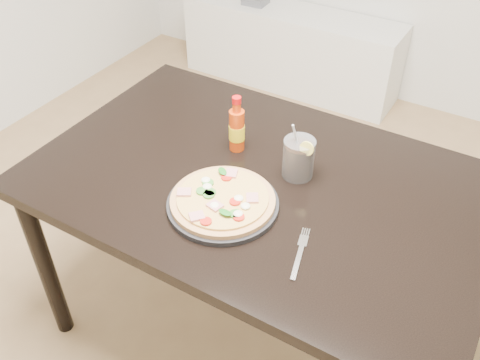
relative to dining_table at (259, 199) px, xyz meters
The scene contains 7 objects.
dining_table is the anchor object (origin of this frame).
plate 0.19m from the dining_table, 100.59° to the right, with size 0.32×0.32×0.02m, color black.
pizza 0.20m from the dining_table, 100.60° to the right, with size 0.30×0.30×0.03m.
hot_sauce_bottle 0.23m from the dining_table, 145.56° to the left, with size 0.06×0.06×0.19m.
cola_cup 0.19m from the dining_table, 40.97° to the left, with size 0.10×0.10×0.19m.
fork 0.33m from the dining_table, 41.51° to the right, with size 0.06×0.19×0.00m.
media_console 1.98m from the dining_table, 113.09° to the left, with size 1.40×0.34×0.50m, color white.
Camera 1 is at (0.55, -0.82, 1.79)m, focal length 40.00 mm.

